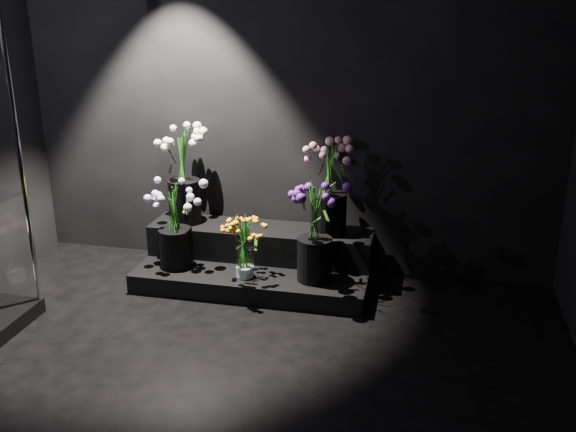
% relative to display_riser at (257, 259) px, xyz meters
% --- Properties ---
extents(floor, '(4.00, 4.00, 0.00)m').
position_rel_display_riser_xyz_m(floor, '(0.13, -1.67, -0.15)').
color(floor, black).
rests_on(floor, ground).
extents(wall_back, '(4.00, 0.00, 4.00)m').
position_rel_display_riser_xyz_m(wall_back, '(0.13, 0.33, 1.25)').
color(wall_back, black).
rests_on(wall_back, floor).
extents(display_riser, '(1.67, 0.74, 0.37)m').
position_rel_display_riser_xyz_m(display_riser, '(0.00, 0.00, 0.00)').
color(display_riser, black).
rests_on(display_riser, floor).
extents(bouquet_orange_bells, '(0.34, 0.34, 0.48)m').
position_rel_display_riser_xyz_m(bouquet_orange_bells, '(-0.01, -0.29, 0.23)').
color(bouquet_orange_bells, white).
rests_on(bouquet_orange_bells, display_riser).
extents(bouquet_lilac, '(0.40, 0.40, 0.62)m').
position_rel_display_riser_xyz_m(bouquet_lilac, '(-0.55, -0.20, 0.34)').
color(bouquet_lilac, black).
rests_on(bouquet_lilac, display_riser).
extents(bouquet_purple, '(0.42, 0.42, 0.70)m').
position_rel_display_riser_xyz_m(bouquet_purple, '(0.47, -0.22, 0.37)').
color(bouquet_purple, black).
rests_on(bouquet_purple, display_riser).
extents(bouquet_cream_roses, '(0.42, 0.42, 0.71)m').
position_rel_display_riser_xyz_m(bouquet_cream_roses, '(-0.58, 0.09, 0.63)').
color(bouquet_cream_roses, black).
rests_on(bouquet_cream_roses, display_riser).
extents(bouquet_pink_roses, '(0.39, 0.39, 0.66)m').
position_rel_display_riser_xyz_m(bouquet_pink_roses, '(0.51, 0.11, 0.59)').
color(bouquet_pink_roses, black).
rests_on(bouquet_pink_roses, display_riser).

